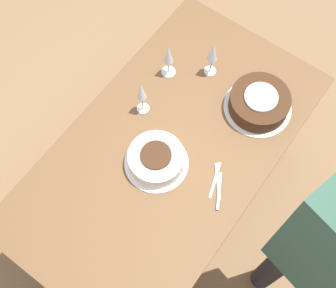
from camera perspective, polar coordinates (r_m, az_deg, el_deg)
name	(u,v)px	position (r m, az deg, el deg)	size (l,w,h in m)	color
ground_plane	(168,201)	(2.80, 0.00, -6.96)	(12.00, 12.00, 0.00)	#8E6B47
dining_table	(168,159)	(2.19, 0.00, -1.84)	(1.53, 0.85, 0.78)	brown
cake_center_white	(156,159)	(2.01, -1.50, -1.85)	(0.28, 0.28, 0.10)	white
cake_front_chocolate	(259,103)	(2.17, 11.05, 4.96)	(0.31, 0.31, 0.11)	white
wine_glass_near	(213,53)	(2.16, 5.46, 11.00)	(0.06, 0.06, 0.22)	silver
wine_glass_far	(168,55)	(2.15, 0.05, 10.74)	(0.07, 0.07, 0.21)	silver
wine_glass_extra	(142,93)	(2.04, -3.24, 6.26)	(0.06, 0.06, 0.21)	silver
fork_pile	(217,184)	(2.02, 6.04, -4.85)	(0.20, 0.13, 0.01)	silver
person_cutting	(332,262)	(1.82, 19.31, -13.44)	(0.31, 0.44, 1.63)	#232328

